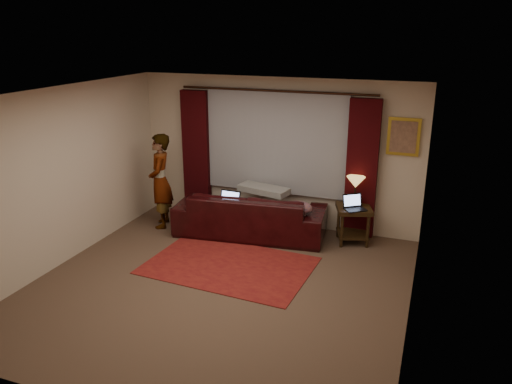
% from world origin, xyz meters
% --- Properties ---
extents(floor, '(5.00, 5.00, 0.01)m').
position_xyz_m(floor, '(0.00, 0.00, -0.01)').
color(floor, brown).
rests_on(floor, ground).
extents(ceiling, '(5.00, 5.00, 0.02)m').
position_xyz_m(ceiling, '(0.00, 0.00, 2.60)').
color(ceiling, silver).
rests_on(ceiling, ground).
extents(wall_back, '(5.00, 0.02, 2.60)m').
position_xyz_m(wall_back, '(0.00, 2.50, 1.30)').
color(wall_back, beige).
rests_on(wall_back, ground).
extents(wall_front, '(5.00, 0.02, 2.60)m').
position_xyz_m(wall_front, '(0.00, -2.50, 1.30)').
color(wall_front, beige).
rests_on(wall_front, ground).
extents(wall_left, '(0.02, 5.00, 2.60)m').
position_xyz_m(wall_left, '(-2.50, 0.00, 1.30)').
color(wall_left, beige).
rests_on(wall_left, ground).
extents(wall_right, '(0.02, 5.00, 2.60)m').
position_xyz_m(wall_right, '(2.50, 0.00, 1.30)').
color(wall_right, beige).
rests_on(wall_right, ground).
extents(sheer_curtain, '(2.50, 0.05, 1.80)m').
position_xyz_m(sheer_curtain, '(0.00, 2.44, 1.50)').
color(sheer_curtain, '#94949B').
rests_on(sheer_curtain, wall_back).
extents(drape_left, '(0.50, 0.14, 2.30)m').
position_xyz_m(drape_left, '(-1.50, 2.39, 1.18)').
color(drape_left, black).
rests_on(drape_left, floor).
extents(drape_right, '(0.50, 0.14, 2.30)m').
position_xyz_m(drape_right, '(1.50, 2.39, 1.18)').
color(drape_right, black).
rests_on(drape_right, floor).
extents(curtain_rod, '(0.04, 0.04, 3.40)m').
position_xyz_m(curtain_rod, '(0.00, 2.39, 2.38)').
color(curtain_rod, black).
rests_on(curtain_rod, wall_back).
extents(picture_frame, '(0.50, 0.04, 0.60)m').
position_xyz_m(picture_frame, '(2.10, 2.47, 1.75)').
color(picture_frame, gold).
rests_on(picture_frame, wall_back).
extents(sofa, '(2.63, 1.37, 1.02)m').
position_xyz_m(sofa, '(-0.24, 1.84, 0.51)').
color(sofa, black).
rests_on(sofa, floor).
extents(throw_blanket, '(0.93, 0.53, 0.10)m').
position_xyz_m(throw_blanket, '(-0.09, 2.08, 1.02)').
color(throw_blanket, gray).
rests_on(throw_blanket, sofa).
extents(clothing_pile, '(0.49, 0.39, 0.19)m').
position_xyz_m(clothing_pile, '(0.61, 1.78, 0.61)').
color(clothing_pile, '#764C57').
rests_on(clothing_pile, sofa).
extents(laptop_sofa, '(0.37, 0.41, 0.26)m').
position_xyz_m(laptop_sofa, '(-0.57, 1.63, 0.64)').
color(laptop_sofa, black).
rests_on(laptop_sofa, sofa).
extents(area_rug, '(2.49, 1.74, 0.01)m').
position_xyz_m(area_rug, '(-0.11, 0.60, 0.01)').
color(area_rug, maroon).
rests_on(area_rug, floor).
extents(end_table, '(0.68, 0.68, 0.62)m').
position_xyz_m(end_table, '(1.46, 2.11, 0.31)').
color(end_table, black).
rests_on(end_table, floor).
extents(tiffany_lamp, '(0.41, 0.41, 0.48)m').
position_xyz_m(tiffany_lamp, '(1.44, 2.20, 0.86)').
color(tiffany_lamp, olive).
rests_on(tiffany_lamp, end_table).
extents(laptop_table, '(0.47, 0.47, 0.23)m').
position_xyz_m(laptop_table, '(1.50, 1.97, 0.74)').
color(laptop_table, black).
rests_on(laptop_table, end_table).
extents(person, '(0.64, 0.64, 1.67)m').
position_xyz_m(person, '(-1.85, 1.66, 0.83)').
color(person, gray).
rests_on(person, floor).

